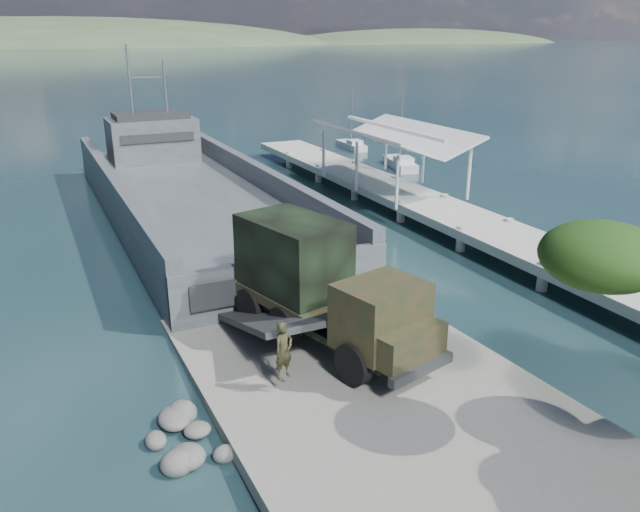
{
  "coord_description": "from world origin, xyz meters",
  "views": [
    {
      "loc": [
        -8.85,
        -15.39,
        11.09
      ],
      "look_at": [
        1.2,
        6.0,
        2.57
      ],
      "focal_mm": 35.0,
      "sensor_mm": 36.0,
      "label": 1
    }
  ],
  "objects": [
    {
      "name": "boat_ramp",
      "position": [
        0.0,
        -1.0,
        0.25
      ],
      "size": [
        10.0,
        18.0,
        0.5
      ],
      "primitive_type": "cube",
      "color": "gray",
      "rests_on": "ground"
    },
    {
      "name": "military_truck",
      "position": [
        -0.09,
        3.26,
        2.56
      ],
      "size": [
        4.85,
        9.31,
        4.14
      ],
      "rotation": [
        0.0,
        0.0,
        0.26
      ],
      "color": "black",
      "rests_on": "boat_ramp"
    },
    {
      "name": "landing_craft",
      "position": [
        -0.14,
        22.25,
        0.91
      ],
      "size": [
        9.6,
        37.42,
        11.09
      ],
      "rotation": [
        0.0,
        0.0,
        0.0
      ],
      "color": "#3F444B",
      "rests_on": "ground"
    },
    {
      "name": "soldier",
      "position": [
        -2.6,
        0.55,
        1.44
      ],
      "size": [
        0.81,
        0.68,
        1.88
      ],
      "primitive_type": "imported",
      "rotation": [
        0.0,
        0.0,
        0.39
      ],
      "color": "black",
      "rests_on": "boat_ramp"
    },
    {
      "name": "sailboat_far",
      "position": [
        20.61,
        39.88,
        0.31
      ],
      "size": [
        1.68,
        4.85,
        5.81
      ],
      "rotation": [
        0.0,
        0.0,
        -0.06
      ],
      "color": "silver",
      "rests_on": "ground"
    },
    {
      "name": "distant_headlands",
      "position": [
        50.0,
        560.0,
        0.0
      ],
      "size": [
        1000.0,
        240.0,
        48.0
      ],
      "primitive_type": null,
      "color": "#384B2F",
      "rests_on": "ground"
    },
    {
      "name": "shoreline_rocks",
      "position": [
        -6.2,
        0.5,
        0.0
      ],
      "size": [
        3.2,
        5.6,
        0.9
      ],
      "primitive_type": null,
      "color": "#50504D",
      "rests_on": "ground"
    },
    {
      "name": "pier",
      "position": [
        13.0,
        18.77,
        1.6
      ],
      "size": [
        6.4,
        44.0,
        6.1
      ],
      "color": "#B6B7AB",
      "rests_on": "ground"
    },
    {
      "name": "sailboat_near",
      "position": [
        20.03,
        29.8,
        0.35
      ],
      "size": [
        2.86,
        5.61,
        6.57
      ],
      "rotation": [
        0.0,
        0.0,
        -0.25
      ],
      "color": "silver",
      "rests_on": "ground"
    },
    {
      "name": "ground",
      "position": [
        0.0,
        0.0,
        0.0
      ],
      "size": [
        1400.0,
        1400.0,
        0.0
      ],
      "primitive_type": "plane",
      "color": "#1A393E",
      "rests_on": "ground"
    }
  ]
}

